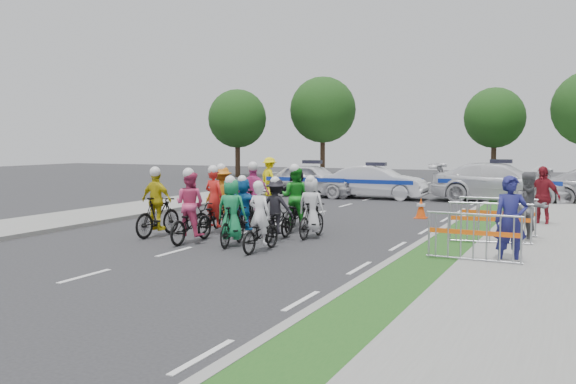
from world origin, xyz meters
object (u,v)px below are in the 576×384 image
at_px(rider_0, 260,228).
at_px(police_car_0, 312,180).
at_px(rider_2, 191,215).
at_px(tree_0, 237,119).
at_px(rider_9, 254,202).
at_px(police_car_2, 501,183).
at_px(rider_8, 295,206).
at_px(tree_3, 323,110).
at_px(rider_7, 311,213).
at_px(cone_0, 421,208).
at_px(rider_4, 276,215).
at_px(rider_11, 297,200).
at_px(spectator_2, 542,197).
at_px(tree_4, 495,118).
at_px(rider_5, 244,210).
at_px(spectator_1, 530,209).
at_px(rider_3, 157,210).
at_px(barrier_1, 490,225).
at_px(barrier_2, 498,219).
at_px(barrier_0, 474,240).
at_px(marshal_hiviz, 270,177).
at_px(rider_6, 215,211).
at_px(rider_1, 232,218).
at_px(police_car_1, 376,182).
at_px(cone_1, 511,200).
at_px(parked_bike, 230,191).
at_px(spectator_0, 511,221).

xyz_separation_m(rider_0, police_car_0, (-4.67, 14.39, 0.21)).
height_order(rider_2, tree_0, tree_0).
distance_m(rider_9, police_car_2, 12.73).
bearing_deg(rider_8, tree_3, -75.09).
distance_m(rider_7, cone_0, 5.89).
bearing_deg(police_car_2, tree_0, 59.47).
relative_size(rider_4, rider_11, 0.91).
distance_m(rider_11, tree_3, 28.46).
height_order(rider_0, spectator_2, spectator_2).
bearing_deg(tree_4, rider_5, -95.08).
relative_size(spectator_1, cone_0, 2.65).
distance_m(rider_3, rider_9, 3.19).
relative_size(barrier_1, tree_0, 0.32).
xyz_separation_m(police_car_0, tree_3, (-6.13, 16.68, 4.11)).
bearing_deg(rider_9, barrier_2, -179.39).
height_order(tree_0, tree_4, same).
height_order(rider_7, barrier_0, rider_7).
distance_m(barrier_2, tree_4, 29.22).
bearing_deg(tree_0, barrier_0, -52.34).
height_order(rider_8, tree_4, tree_4).
bearing_deg(tree_0, marshal_hiviz, -55.37).
relative_size(rider_4, rider_6, 0.86).
xyz_separation_m(rider_1, tree_3, (-9.81, 30.67, 4.19)).
distance_m(police_car_1, cone_1, 6.38).
distance_m(rider_6, rider_7, 2.89).
xyz_separation_m(rider_9, parked_bike, (-4.93, 7.05, -0.34)).
xyz_separation_m(rider_9, tree_0, (-13.68, 23.34, 3.42)).
bearing_deg(tree_0, rider_9, -59.62).
xyz_separation_m(rider_4, police_car_1, (-1.23, 12.88, 0.08)).
xyz_separation_m(police_car_2, marshal_hiviz, (-10.32, -1.32, 0.08)).
relative_size(rider_1, police_car_1, 0.39).
distance_m(rider_4, spectator_1, 6.42).
bearing_deg(barrier_2, rider_3, -158.34).
bearing_deg(police_car_1, barrier_2, -149.03).
relative_size(rider_2, tree_4, 0.31).
bearing_deg(marshal_hiviz, tree_3, -45.65).
xyz_separation_m(rider_3, tree_4, (4.83, 32.15, 3.45)).
distance_m(rider_7, spectator_1, 5.57).
distance_m(rider_8, cone_1, 10.40).
bearing_deg(rider_7, marshal_hiviz, -57.69).
relative_size(rider_9, spectator_1, 1.08).
bearing_deg(spectator_0, rider_7, 141.03).
distance_m(rider_3, parked_bike, 10.44).
bearing_deg(police_car_0, tree_4, -12.69).
height_order(rider_3, spectator_0, rider_3).
xyz_separation_m(rider_9, rider_11, (1.02, 0.90, 0.02)).
xyz_separation_m(spectator_0, cone_0, (-3.63, 7.48, -0.61)).
relative_size(rider_6, police_car_1, 0.44).
relative_size(rider_5, police_car_2, 0.29).
bearing_deg(spectator_1, rider_11, 144.40).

